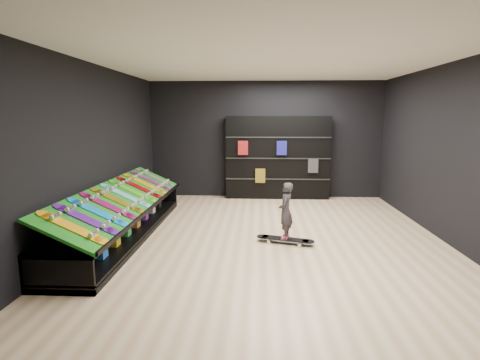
{
  "coord_description": "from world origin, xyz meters",
  "views": [
    {
      "loc": [
        -0.18,
        -6.29,
        2.12
      ],
      "look_at": [
        -0.5,
        0.2,
        1.0
      ],
      "focal_mm": 28.0,
      "sensor_mm": 36.0,
      "label": 1
    }
  ],
  "objects_px": {
    "display_rack": "(124,223)",
    "child": "(285,222)",
    "back_shelving": "(278,158)",
    "floor_skateboard": "(285,241)"
  },
  "relations": [
    {
      "from": "display_rack",
      "to": "child",
      "type": "relative_size",
      "value": 7.87
    },
    {
      "from": "back_shelving",
      "to": "child",
      "type": "bearing_deg",
      "value": -90.55
    },
    {
      "from": "back_shelving",
      "to": "child",
      "type": "xyz_separation_m",
      "value": [
        -0.03,
        -3.56,
        -0.68
      ]
    },
    {
      "from": "floor_skateboard",
      "to": "child",
      "type": "distance_m",
      "value": 0.33
    },
    {
      "from": "back_shelving",
      "to": "floor_skateboard",
      "type": "distance_m",
      "value": 3.71
    },
    {
      "from": "back_shelving",
      "to": "floor_skateboard",
      "type": "relative_size",
      "value": 2.7
    },
    {
      "from": "child",
      "to": "display_rack",
      "type": "bearing_deg",
      "value": -82.69
    },
    {
      "from": "back_shelving",
      "to": "display_rack",
      "type": "bearing_deg",
      "value": -130.78
    },
    {
      "from": "back_shelving",
      "to": "floor_skateboard",
      "type": "height_order",
      "value": "back_shelving"
    },
    {
      "from": "display_rack",
      "to": "floor_skateboard",
      "type": "relative_size",
      "value": 4.59
    }
  ]
}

